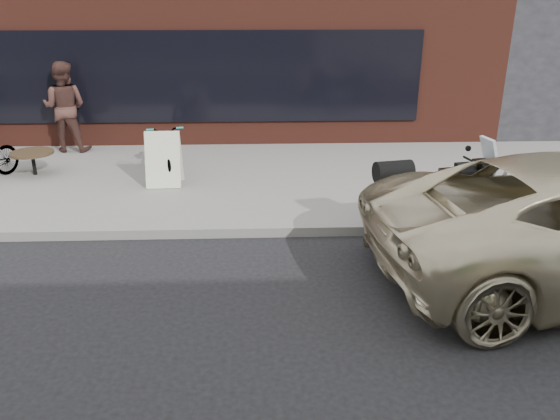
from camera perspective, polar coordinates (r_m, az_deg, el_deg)
The scene contains 7 objects.
near_sidewalk at distance 11.00m, azimuth 1.23°, elevation 3.95°, with size 44.00×6.00×0.15m, color gray.
storefront at distance 17.54m, azimuth -6.99°, elevation 17.60°, with size 14.00×10.07×4.50m.
motorcycle at distance 8.20m, azimuth 15.63°, elevation 1.16°, with size 2.36×1.05×1.51m.
bicycle_front at distance 10.84m, azimuth -12.09°, elevation 6.40°, with size 0.67×1.92×1.01m, color gray.
sandwich_sign at distance 10.14m, azimuth -12.05°, elevation 5.32°, with size 0.63×0.58×0.99m.
cafe_table at distance 11.52m, azimuth -24.49°, elevation 5.39°, with size 0.80×0.80×0.46m.
cafe_patron_left at distance 12.99m, azimuth -21.57°, elevation 9.98°, with size 0.95×0.74×1.95m, color #52322C.
Camera 1 is at (-0.64, -3.47, 3.38)m, focal length 35.00 mm.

